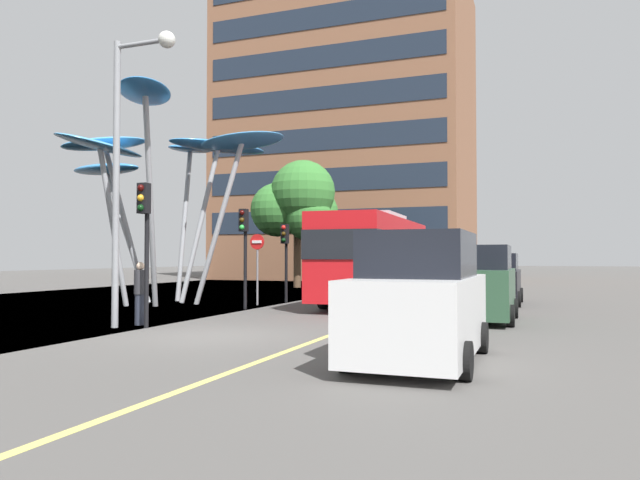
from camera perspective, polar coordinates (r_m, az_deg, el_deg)
name	(u,v)px	position (r m, az deg, el deg)	size (l,w,h in m)	color
ground	(186,337)	(14.76, -12.73, -9.05)	(120.00, 240.00, 0.10)	#54514F
red_bus	(376,255)	(23.77, 5.36, -1.40)	(3.00, 10.44, 3.59)	red
leaf_sculpture	(157,155)	(24.85, -15.37, 7.86)	(10.54, 9.05, 7.84)	#9EA0A5
traffic_light_kerb_near	(145,223)	(16.20, -16.51, 1.56)	(0.28, 0.42, 3.80)	black
traffic_light_kerb_far	(244,237)	(21.24, -7.32, 0.33)	(0.28, 0.42, 3.58)	black
traffic_light_island_mid	(285,246)	(24.33, -3.37, -0.53)	(0.28, 0.42, 3.21)	black
car_parked_near	(420,301)	(10.75, 9.60, -5.82)	(2.09, 4.44, 2.31)	silver
car_parked_mid	(480,285)	(17.89, 15.16, -4.24)	(1.99, 3.96, 2.20)	#2D5138
car_parked_far	(496,280)	(24.57, 16.60, -3.71)	(1.93, 4.23, 2.01)	black
street_lamp	(130,141)	(16.60, -17.84, 9.06)	(1.87, 0.44, 7.70)	gray
tree_pavement_near	(298,206)	(36.01, -2.08, 3.28)	(5.23, 4.83, 7.69)	brown
tree_pavement_far	(334,224)	(47.14, 1.37, 1.58)	(5.40, 4.53, 6.54)	brown
pedestrian	(140,293)	(17.06, -16.90, -4.92)	(0.34, 0.34, 1.73)	#2D3342
no_entry_sign	(257,258)	(23.14, -6.05, -1.73)	(0.60, 0.12, 2.76)	gray
backdrop_building	(349,134)	(53.20, 2.85, 10.13)	(20.40, 14.33, 25.44)	brown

